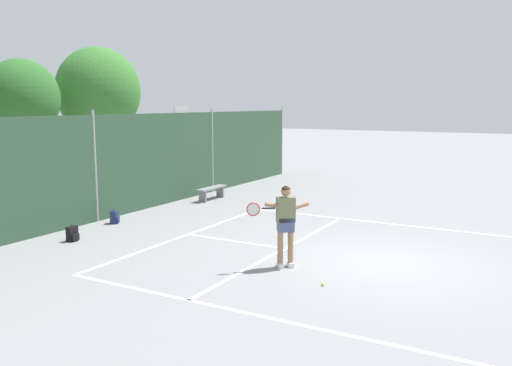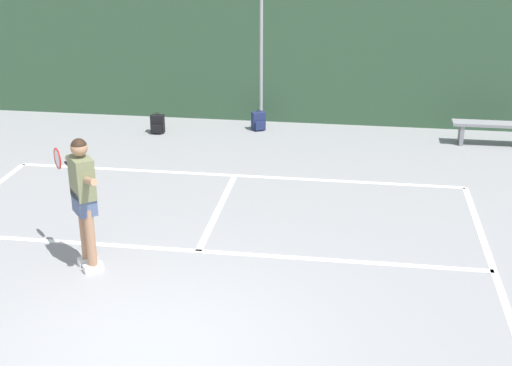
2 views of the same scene
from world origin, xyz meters
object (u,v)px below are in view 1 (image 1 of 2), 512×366
(backpack_navy, at_px, (114,217))
(courtside_bench, at_px, (212,190))
(tennis_player, at_px, (285,219))
(backpack_black, at_px, (72,234))
(tennis_ball, at_px, (323,284))
(basketball_hoop, at_px, (181,136))

(backpack_navy, height_order, courtside_bench, courtside_bench)
(tennis_player, bearing_deg, backpack_black, 96.89)
(backpack_black, xyz_separation_m, backpack_navy, (2.13, 0.54, 0.00))
(tennis_player, distance_m, courtside_bench, 8.83)
(tennis_player, xyz_separation_m, courtside_bench, (6.27, 6.17, -0.75))
(backpack_black, bearing_deg, backpack_navy, 14.30)
(tennis_player, height_order, tennis_ball, tennis_player)
(tennis_player, height_order, courtside_bench, tennis_player)
(backpack_black, relative_size, courtside_bench, 0.29)
(tennis_ball, bearing_deg, backpack_black, 89.64)
(tennis_player, distance_m, tennis_ball, 1.80)
(basketball_hoop, xyz_separation_m, tennis_player, (-7.45, -8.49, -1.20))
(backpack_black, bearing_deg, basketball_hoop, 17.12)
(tennis_ball, height_order, backpack_black, backpack_black)
(basketball_hoop, height_order, courtside_bench, basketball_hoop)
(backpack_navy, bearing_deg, backpack_black, -165.70)
(courtside_bench, bearing_deg, basketball_hoop, 63.06)
(backpack_black, height_order, backpack_navy, same)
(tennis_player, bearing_deg, backpack_navy, 77.82)
(basketball_hoop, bearing_deg, courtside_bench, -116.94)
(tennis_ball, height_order, backpack_navy, backpack_navy)
(basketball_hoop, bearing_deg, backpack_navy, -161.91)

